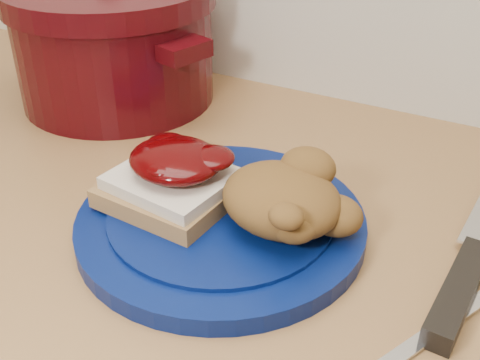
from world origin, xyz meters
The scene contains 7 objects.
plate centered at (0.04, 1.45, 0.91)m, with size 0.27×0.27×0.02m, color #05134A.
sandwich centered at (-0.01, 1.45, 0.95)m, with size 0.12×0.11×0.06m.
stuffing_mound centered at (0.10, 1.46, 0.95)m, with size 0.11×0.10×0.06m, color brown.
chef_knife centered at (0.26, 1.51, 0.91)m, with size 0.05×0.35×0.02m.
butter_knife centered at (0.25, 1.42, 0.90)m, with size 0.16×0.01×0.00m, color silver.
dutch_oven centered at (-0.24, 1.66, 0.98)m, with size 0.34×0.34×0.18m.
pepper_grinder centered at (-0.27, 1.72, 0.96)m, with size 0.06×0.06×0.11m.
Camera 1 is at (0.27, 1.05, 1.25)m, focal length 45.00 mm.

